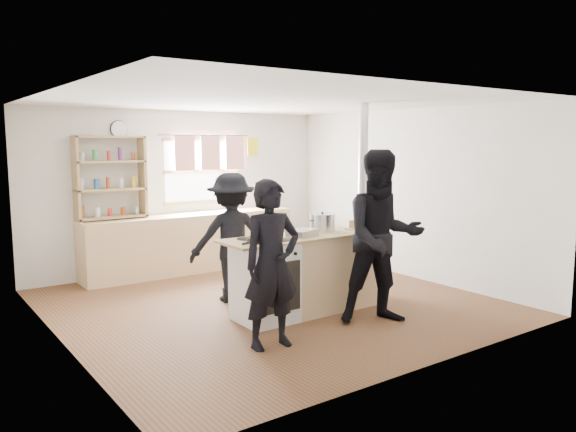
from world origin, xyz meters
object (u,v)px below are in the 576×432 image
at_px(flue_heater, 362,248).
at_px(person_near_right, 383,237).
at_px(skillet_greens, 260,239).
at_px(roast_tray, 302,233).
at_px(stockpot_stove, 270,230).
at_px(bread_board, 358,225).
at_px(person_near_left, 272,264).
at_px(thermos, 229,202).
at_px(cooking_island, 307,273).
at_px(stockpot_counter, 322,222).
at_px(person_far, 231,237).

xyz_separation_m(flue_heater, person_near_right, (-0.54, -0.91, 0.32)).
height_order(skillet_greens, flue_heater, flue_heater).
bearing_deg(roast_tray, stockpot_stove, 155.58).
height_order(bread_board, person_near_left, person_near_left).
distance_m(thermos, skillet_greens, 3.11).
xyz_separation_m(skillet_greens, stockpot_stove, (0.25, 0.18, 0.05)).
xyz_separation_m(cooking_island, flue_heater, (0.99, 0.12, 0.18)).
relative_size(thermos, skillet_greens, 0.72).
height_order(thermos, person_near_right, person_near_right).
xyz_separation_m(thermos, bread_board, (0.22, -2.83, -0.06)).
distance_m(cooking_island, flue_heater, 1.01).
relative_size(roast_tray, stockpot_counter, 1.22).
bearing_deg(stockpot_counter, cooking_island, -159.14).
bearing_deg(person_near_right, person_near_left, -157.24).
bearing_deg(stockpot_counter, bread_board, -24.17).
height_order(skillet_greens, stockpot_counter, stockpot_counter).
relative_size(person_near_left, person_far, 1.01).
bearing_deg(cooking_island, bread_board, -4.46).
relative_size(stockpot_counter, bread_board, 1.11).
relative_size(thermos, person_far, 0.17).
height_order(skillet_greens, bread_board, bread_board).
distance_m(stockpot_stove, flue_heater, 1.49).
relative_size(skillet_greens, person_near_right, 0.20).
bearing_deg(flue_heater, person_near_right, -120.76).
height_order(flue_heater, person_near_right, flue_heater).
bearing_deg(stockpot_stove, person_near_right, -44.66).
relative_size(bread_board, flue_heater, 0.11).
xyz_separation_m(bread_board, person_far, (-1.24, 1.01, -0.17)).
xyz_separation_m(roast_tray, stockpot_stove, (-0.34, 0.16, 0.04)).
height_order(thermos, flue_heater, flue_heater).
relative_size(roast_tray, flue_heater, 0.16).
distance_m(thermos, cooking_island, 2.88).
relative_size(skillet_greens, stockpot_stove, 1.81).
xyz_separation_m(cooking_island, person_near_left, (-0.98, -0.71, 0.36)).
height_order(cooking_island, person_near_right, person_near_right).
bearing_deg(skillet_greens, stockpot_stove, 34.95).
distance_m(person_near_right, person_far, 1.97).
bearing_deg(flue_heater, thermos, 99.58).
distance_m(cooking_island, skillet_greens, 0.86).
distance_m(stockpot_stove, bread_board, 1.22).
height_order(cooking_island, person_far, person_far).
bearing_deg(person_near_right, roast_tray, 153.01).
bearing_deg(bread_board, person_far, 140.80).
bearing_deg(person_near_left, thermos, 70.57).
bearing_deg(person_far, thermos, -102.82).
relative_size(skillet_greens, flue_heater, 0.16).
bearing_deg(stockpot_counter, flue_heater, -1.10).
xyz_separation_m(thermos, roast_tray, (-0.65, -2.82, -0.07)).
distance_m(bread_board, person_near_left, 1.87).
bearing_deg(skillet_greens, person_far, 77.38).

